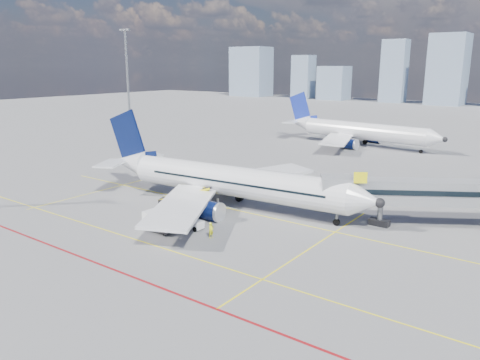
# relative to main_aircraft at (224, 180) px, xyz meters

# --- Properties ---
(ground) EXTENTS (420.00, 420.00, 0.00)m
(ground) POSITION_rel_main_aircraft_xyz_m (1.56, -8.78, -3.22)
(ground) COLOR slate
(ground) RESTS_ON ground
(apron_markings) EXTENTS (90.00, 35.12, 0.01)m
(apron_markings) POSITION_rel_main_aircraft_xyz_m (0.98, -12.69, -3.22)
(apron_markings) COLOR #FFF10D
(apron_markings) RESTS_ON ground
(jet_bridge) EXTENTS (23.55, 15.78, 6.30)m
(jet_bridge) POSITION_rel_main_aircraft_xyz_m (25.07, 8.13, 0.52)
(jet_bridge) COLOR gray
(jet_bridge) RESTS_ON ground
(floodlight_mast_nw) EXTENTS (3.20, 0.61, 25.45)m
(floodlight_mast_nw) POSITION_rel_main_aircraft_xyz_m (-53.44, 31.21, 10.37)
(floodlight_mast_nw) COLOR gray
(floodlight_mast_nw) RESTS_ON ground
(distant_skyline) EXTENTS (259.53, 15.72, 30.76)m
(distant_skyline) POSITION_rel_main_aircraft_xyz_m (-8.73, 181.22, 9.18)
(distant_skyline) COLOR gray
(distant_skyline) RESTS_ON ground
(main_aircraft) EXTENTS (39.11, 34.04, 11.42)m
(main_aircraft) POSITION_rel_main_aircraft_xyz_m (0.00, 0.00, 0.00)
(main_aircraft) COLOR white
(main_aircraft) RESTS_ON ground
(second_aircraft) EXTENTS (38.04, 33.05, 11.14)m
(second_aircraft) POSITION_rel_main_aircraft_xyz_m (-4.52, 53.27, 0.00)
(second_aircraft) COLOR white
(second_aircraft) RESTS_ON ground
(baggage_tug) EXTENTS (2.30, 1.42, 1.57)m
(baggage_tug) POSITION_rel_main_aircraft_xyz_m (2.59, -8.90, -2.47)
(baggage_tug) COLOR white
(baggage_tug) RESTS_ON ground
(cargo_dolly) EXTENTS (3.79, 1.70, 2.07)m
(cargo_dolly) POSITION_rel_main_aircraft_xyz_m (0.37, -11.65, -2.08)
(cargo_dolly) COLOR black
(cargo_dolly) RESTS_ON ground
(belt_loader) EXTENTS (6.75, 4.06, 2.78)m
(belt_loader) POSITION_rel_main_aircraft_xyz_m (-4.21, -3.65, -2.50)
(belt_loader) COLOR black
(belt_loader) RESTS_ON ground
(ramp_worker) EXTENTS (0.46, 0.64, 1.64)m
(ramp_worker) POSITION_rel_main_aircraft_xyz_m (6.03, -9.87, -2.40)
(ramp_worker) COLOR yellow
(ramp_worker) RESTS_ON ground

